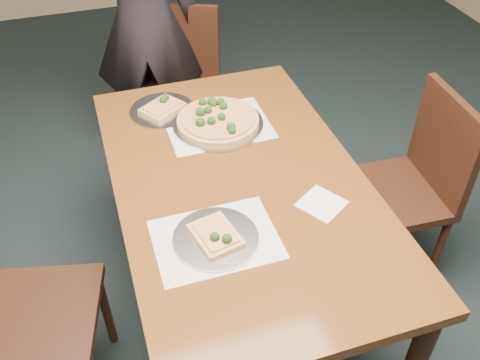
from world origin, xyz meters
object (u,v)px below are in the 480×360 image
object	(u,v)px
diner	(144,23)
slice_plate_near	(216,237)
pizza_pan	(218,121)
slice_plate_far	(163,109)
chair_far	(179,82)
chair_left	(9,307)
chair_right	(412,180)
dining_table	(240,198)

from	to	relation	value
diner	slice_plate_near	distance (m)	1.52
pizza_pan	slice_plate_far	size ratio (longest dim) A/B	1.34
chair_far	pizza_pan	distance (m)	0.82
chair_far	slice_plate_far	xyz separation A→B (m)	(-0.19, -0.61, 0.25)
chair_left	slice_plate_near	distance (m)	0.76
chair_far	chair_right	distance (m)	1.36
chair_right	slice_plate_near	size ratio (longest dim) A/B	3.25
chair_right	diner	bearing A→B (deg)	-140.00
pizza_pan	slice_plate_near	size ratio (longest dim) A/B	1.34
pizza_pan	slice_plate_near	xyz separation A→B (m)	(-0.18, -0.62, -0.01)
chair_left	slice_plate_near	bearing A→B (deg)	-87.12
pizza_pan	slice_plate_near	world-z (taller)	pizza_pan
chair_left	chair_right	distance (m)	1.67
pizza_pan	chair_left	bearing A→B (deg)	-151.25
dining_table	pizza_pan	bearing A→B (deg)	87.02
diner	slice_plate_near	size ratio (longest dim) A/B	5.90
chair_far	pizza_pan	xyz separation A→B (m)	(0.00, -0.78, 0.26)
chair_far	slice_plate_near	distance (m)	1.43
pizza_pan	slice_plate_far	distance (m)	0.26
diner	slice_plate_far	bearing A→B (deg)	98.82
chair_right	pizza_pan	xyz separation A→B (m)	(-0.77, 0.33, 0.26)
chair_far	pizza_pan	bearing A→B (deg)	-65.51
chair_left	chair_right	bearing A→B (deg)	-71.33
dining_table	chair_left	bearing A→B (deg)	-171.65
chair_left	chair_right	xyz separation A→B (m)	(1.66, 0.15, 0.00)
slice_plate_far	chair_far	bearing A→B (deg)	72.36
pizza_pan	slice_plate_far	world-z (taller)	pizza_pan
chair_far	chair_left	xyz separation A→B (m)	(-0.89, -1.27, 0.00)
dining_table	slice_plate_far	size ratio (longest dim) A/B	5.36
slice_plate_near	chair_right	bearing A→B (deg)	16.51
dining_table	diner	bearing A→B (deg)	95.43
chair_far	chair_right	size ratio (longest dim) A/B	1.00
dining_table	slice_plate_far	distance (m)	0.57
slice_plate_near	slice_plate_far	size ratio (longest dim) A/B	1.00
dining_table	chair_right	size ratio (longest dim) A/B	1.65
chair_right	pizza_pan	bearing A→B (deg)	-109.89
slice_plate_near	slice_plate_far	distance (m)	0.79
pizza_pan	slice_plate_near	distance (m)	0.64
dining_table	chair_far	world-z (taller)	chair_far
dining_table	pizza_pan	xyz separation A→B (m)	(0.02, 0.36, 0.12)
chair_left	pizza_pan	xyz separation A→B (m)	(0.89, 0.49, 0.26)
chair_far	slice_plate_near	size ratio (longest dim) A/B	3.25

